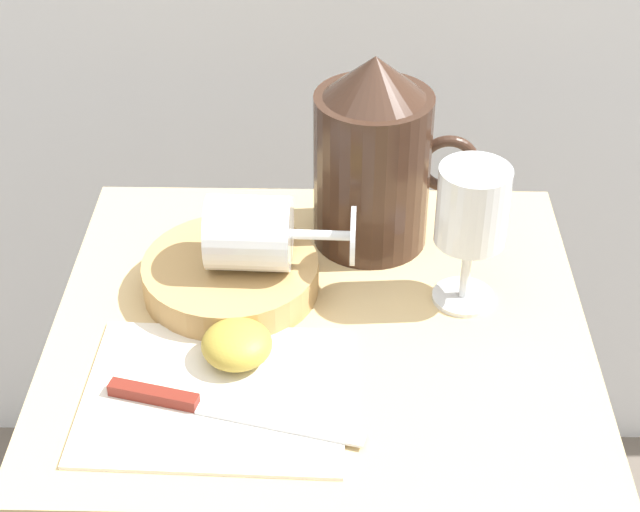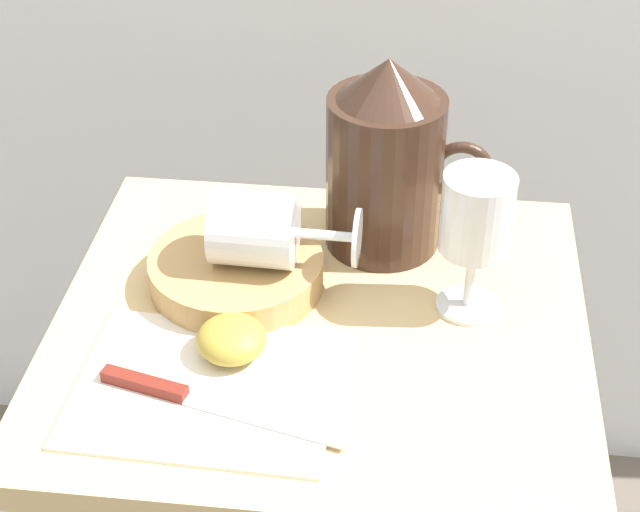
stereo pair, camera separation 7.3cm
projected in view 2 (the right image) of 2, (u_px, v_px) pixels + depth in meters
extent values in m
cube|color=tan|center=(320.00, 332.00, 1.03)|extent=(0.54, 0.49, 0.03)
cylinder|color=black|center=(176.00, 420.00, 1.43)|extent=(0.02, 0.02, 0.69)
cylinder|color=black|center=(503.00, 447.00, 1.39)|extent=(0.02, 0.02, 0.69)
cube|color=silver|center=(206.00, 387.00, 0.94)|extent=(0.25, 0.20, 0.00)
cylinder|color=tan|center=(236.00, 271.00, 1.06)|extent=(0.18, 0.18, 0.03)
cylinder|color=#382319|center=(384.00, 173.00, 1.09)|extent=(0.13, 0.13, 0.18)
cylinder|color=#D1661E|center=(383.00, 201.00, 1.11)|extent=(0.12, 0.12, 0.10)
cone|color=#382319|center=(389.00, 79.00, 1.02)|extent=(0.11, 0.11, 0.04)
torus|color=#382319|center=(461.00, 170.00, 1.08)|extent=(0.07, 0.01, 0.07)
cylinder|color=silver|center=(467.00, 305.00, 1.04)|extent=(0.06, 0.06, 0.00)
cylinder|color=silver|center=(470.00, 276.00, 1.02)|extent=(0.01, 0.01, 0.07)
cylinder|color=silver|center=(477.00, 213.00, 0.97)|extent=(0.07, 0.07, 0.08)
cylinder|color=#D1661E|center=(475.00, 229.00, 0.99)|extent=(0.06, 0.06, 0.04)
cylinder|color=silver|center=(254.00, 229.00, 1.03)|extent=(0.09, 0.08, 0.08)
cylinder|color=silver|center=(325.00, 235.00, 1.02)|extent=(0.06, 0.01, 0.01)
cylinder|color=silver|center=(357.00, 238.00, 1.01)|extent=(0.01, 0.06, 0.06)
ellipsoid|color=#B29938|center=(232.00, 339.00, 0.97)|extent=(0.07, 0.07, 0.04)
cube|color=silver|center=(264.00, 420.00, 0.90)|extent=(0.15, 0.05, 0.00)
cube|color=maroon|center=(144.00, 384.00, 0.94)|extent=(0.09, 0.03, 0.01)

